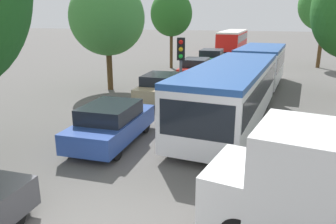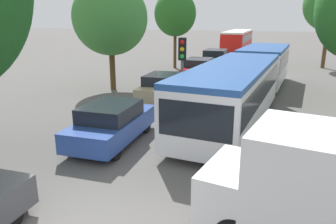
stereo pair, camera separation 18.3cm
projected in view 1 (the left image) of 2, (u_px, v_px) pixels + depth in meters
The scene contains 10 objects.
articulated_bus at pixel (246, 76), 16.09m from camera, with size 3.78×16.41×2.42m.
city_bus_rear at pixel (233, 39), 42.52m from camera, with size 2.63×11.44×2.46m.
queued_car_blue at pixel (112, 123), 11.16m from camera, with size 1.82×4.07×1.40m.
queued_car_tan at pixel (161, 87), 16.95m from camera, with size 1.80×4.03×1.38m.
queued_car_red at pixel (196, 69), 22.78m from camera, with size 1.86×4.17×1.43m.
queued_car_green at pixel (211, 58), 27.88m from camera, with size 2.00×4.48×1.54m.
traffic_light at pixel (181, 60), 13.36m from camera, with size 0.37×0.39×3.40m.
tree_left_mid at pixel (108, 20), 18.54m from camera, with size 4.26×4.26×6.28m.
tree_left_far at pixel (172, 15), 26.69m from camera, with size 3.40×3.40×6.27m.
tree_right_far at pixel (326, 6), 26.61m from camera, with size 4.25×4.25×7.27m.
Camera 1 is at (3.37, -4.73, 4.21)m, focal length 35.00 mm.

